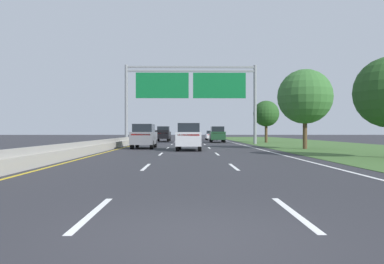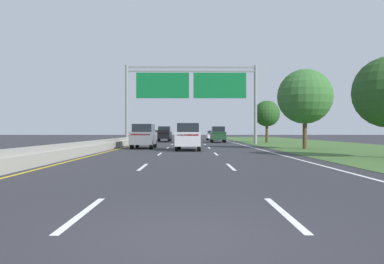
% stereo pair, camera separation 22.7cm
% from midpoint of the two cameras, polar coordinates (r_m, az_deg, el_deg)
% --- Properties ---
extents(ground_plane, '(220.00, 220.00, 0.00)m').
position_cam_midpoint_polar(ground_plane, '(40.53, -0.36, -1.99)').
color(ground_plane, '#2B2B30').
extents(lane_striping, '(11.96, 106.00, 0.01)m').
position_cam_midpoint_polar(lane_striping, '(40.07, -0.36, -2.01)').
color(lane_striping, white).
rests_on(lane_striping, ground).
extents(grass_verge_right, '(14.00, 110.00, 0.02)m').
position_cam_midpoint_polar(grass_verge_right, '(42.86, 18.64, -1.87)').
color(grass_verge_right, '#3D602D').
rests_on(grass_verge_right, ground).
extents(median_barrier_concrete, '(0.60, 110.00, 0.85)m').
position_cam_midpoint_polar(median_barrier_concrete, '(41.05, -9.62, -1.47)').
color(median_barrier_concrete, '#99968E').
rests_on(median_barrier_concrete, ground).
extents(overhead_sign_gantry, '(15.06, 0.42, 9.04)m').
position_cam_midpoint_polar(overhead_sign_gantry, '(43.59, 0.03, 6.57)').
color(overhead_sign_gantry, gray).
rests_on(overhead_sign_gantry, ground).
extents(pickup_truck_black, '(2.09, 5.43, 2.20)m').
position_cam_midpoint_polar(pickup_truck_black, '(55.88, -4.11, -0.30)').
color(pickup_truck_black, black).
rests_on(pickup_truck_black, ground).
extents(car_silver_centre_lane_suv, '(2.02, 4.75, 2.11)m').
position_cam_midpoint_polar(car_silver_centre_lane_suv, '(29.89, -0.30, -0.65)').
color(car_silver_centre_lane_suv, '#B2B5BA').
rests_on(car_silver_centre_lane_suv, ground).
extents(car_darkgreen_right_lane_suv, '(1.97, 4.73, 2.11)m').
position_cam_midpoint_polar(car_darkgreen_right_lane_suv, '(50.98, 4.03, -0.32)').
color(car_darkgreen_right_lane_suv, '#193D23').
rests_on(car_darkgreen_right_lane_suv, ground).
extents(car_grey_left_lane_suv, '(1.93, 4.71, 2.11)m').
position_cam_midpoint_polar(car_grey_left_lane_suv, '(33.41, -7.01, -0.56)').
color(car_grey_left_lane_suv, slate).
rests_on(car_grey_left_lane_suv, ground).
extents(car_white_right_lane_sedan, '(1.85, 4.41, 1.57)m').
position_cam_midpoint_polar(car_white_right_lane_sedan, '(63.16, 3.17, -0.48)').
color(car_white_right_lane_sedan, silver).
rests_on(car_white_right_lane_sedan, ground).
extents(roadside_tree_mid, '(4.57, 4.57, 6.68)m').
position_cam_midpoint_polar(roadside_tree_mid, '(33.30, 16.73, 5.10)').
color(roadside_tree_mid, '#4C3823').
rests_on(roadside_tree_mid, ground).
extents(roadside_tree_far, '(3.36, 3.36, 5.47)m').
position_cam_midpoint_polar(roadside_tree_far, '(50.41, 11.27, 2.70)').
color(roadside_tree_far, '#4C3823').
rests_on(roadside_tree_far, ground).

